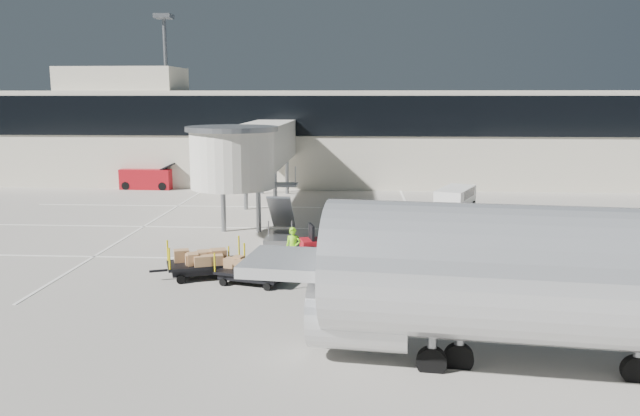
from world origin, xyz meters
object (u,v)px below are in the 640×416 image
at_px(box_cart_far, 206,263).
at_px(belt_loader, 148,179).
at_px(baggage_tug, 327,244).
at_px(box_cart_near, 250,272).
at_px(minivan, 456,197).
at_px(suitcase_cart, 463,247).
at_px(ground_worker, 293,248).

bearing_deg(box_cart_far, belt_loader, 93.73).
relative_size(baggage_tug, box_cart_near, 0.74).
xyz_separation_m(baggage_tug, box_cart_near, (-2.87, -4.81, -0.06)).
bearing_deg(box_cart_far, box_cart_near, -44.23).
relative_size(baggage_tug, belt_loader, 0.56).
bearing_deg(minivan, box_cart_near, -99.74).
bearing_deg(baggage_tug, box_cart_far, -157.23).
bearing_deg(box_cart_far, minivan, 30.86).
height_order(baggage_tug, belt_loader, belt_loader).
distance_m(suitcase_cart, box_cart_far, 12.08).
height_order(baggage_tug, minivan, minivan).
distance_m(baggage_tug, belt_loader, 26.39).
bearing_deg(box_cart_near, suitcase_cart, 42.73).
bearing_deg(suitcase_cart, box_cart_near, -127.87).
xyz_separation_m(minivan, belt_loader, (-23.86, 9.08, -0.14)).
xyz_separation_m(baggage_tug, box_cart_far, (-4.94, -3.88, 0.03)).
bearing_deg(ground_worker, belt_loader, 119.95).
xyz_separation_m(suitcase_cart, box_cart_near, (-9.36, -4.88, 0.00)).
distance_m(ground_worker, minivan, 17.11).
distance_m(baggage_tug, ground_worker, 2.79).
relative_size(baggage_tug, ground_worker, 1.38).
bearing_deg(box_cart_near, box_cart_far, 171.03).
bearing_deg(box_cart_near, ground_worker, 73.06).
xyz_separation_m(suitcase_cart, minivan, (1.44, 11.89, 0.47)).
bearing_deg(box_cart_far, ground_worker, 2.36).
xyz_separation_m(suitcase_cart, belt_loader, (-22.42, 20.97, 0.33)).
distance_m(baggage_tug, minivan, 14.35).
xyz_separation_m(baggage_tug, belt_loader, (-15.93, 21.04, 0.27)).
xyz_separation_m(ground_worker, minivan, (9.29, 14.37, 0.04)).
height_order(box_cart_far, ground_worker, ground_worker).
relative_size(suitcase_cart, box_cart_far, 0.87).
height_order(box_cart_far, minivan, minivan).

